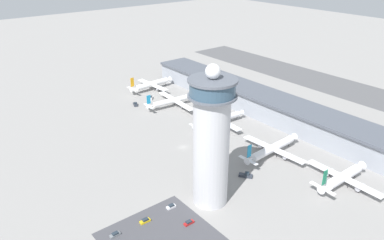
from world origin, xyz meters
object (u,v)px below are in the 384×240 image
Objects in this scene: airplane_gate_delta at (273,148)px; service_truck_fuel at (135,104)px; airplane_gate_echo at (343,177)px; car_black_suv at (189,223)px; car_silver_sedan at (115,235)px; airplane_gate_bravo at (175,100)px; service_truck_baggage at (246,175)px; service_truck_catering at (151,98)px; airplane_gate_alpha at (152,84)px; car_navy_sedan at (145,221)px; control_tower at (211,140)px; airplane_gate_charlie at (219,120)px; car_white_wagon at (171,207)px.

airplane_gate_delta is 108.50m from service_truck_fuel.
airplane_gate_delta is 38.85m from airplane_gate_echo.
car_silver_sedan is at bearing -114.78° from car_black_suv.
airplane_gate_bravo is 97.44m from service_truck_baggage.
service_truck_baggage is at bearing -9.70° from service_truck_catering.
airplane_gate_delta is at bearing -2.30° from airplane_gate_alpha.
service_truck_catering is 136.54m from car_navy_sedan.
airplane_gate_charlie is (-53.96, 54.45, -25.89)m from control_tower.
airplane_gate_echo is 5.69× the size of service_truck_baggage.
service_truck_baggage is (112.21, -4.50, 0.01)m from service_truck_fuel.
service_truck_catering is 1.31× the size of car_black_suv.
car_navy_sedan is (48.64, -84.59, -3.54)m from airplane_gate_charlie.
airplane_gate_echo reaches higher than airplane_gate_alpha.
car_white_wagon is at bearing -28.86° from service_truck_catering.
service_truck_fuel is 0.95× the size of service_truck_baggage.
service_truck_catering is at bearing 159.02° from control_tower.
car_white_wagon is at bearing -29.70° from airplane_gate_alpha.
airplane_gate_echo is (164.64, -0.75, -0.34)m from airplane_gate_alpha.
service_truck_fuel reaches higher than car_silver_sedan.
car_black_suv is at bearing -107.51° from airplane_gate_echo.
airplane_gate_delta is 9.25× the size of car_navy_sedan.
service_truck_fuel is at bearing 158.84° from car_black_suv.
service_truck_fuel is 1.48× the size of car_silver_sedan.
airplane_gate_echo is at bearing 42.93° from service_truck_baggage.
service_truck_fuel is 130.65m from car_black_suv.
car_white_wagon is at bearing -36.82° from airplane_gate_bravo.
airplane_gate_echo is (126.62, 4.76, -0.16)m from airplane_gate_bravo.
control_tower is 1.64× the size of airplane_gate_alpha.
car_black_suv is 12.87m from car_white_wagon.
car_black_suv is at bearing -21.16° from service_truck_fuel.
service_truck_catering is 15.75m from service_truck_fuel.
car_navy_sedan is (113.61, -75.74, -0.33)m from service_truck_catering.
service_truck_fuel is (-115.25, 30.28, -29.17)m from control_tower.
airplane_gate_echo is at bearing 10.14° from service_truck_fuel.
car_silver_sedan is at bearing -91.65° from car_navy_sedan.
airplane_gate_delta is 6.41× the size of service_truck_fuel.
airplane_gate_alpha is 0.92× the size of airplane_gate_delta.
car_black_suv is (11.91, 13.27, -0.06)m from car_navy_sedan.
car_silver_sedan is at bearing -109.52° from airplane_gate_echo.
control_tower is 42.46m from car_navy_sedan.
service_truck_catering is at bearing 170.30° from service_truck_baggage.
airplane_gate_echo is 81.14m from car_white_wagon.
airplane_gate_bravo is 1.12× the size of airplane_gate_echo.
control_tower is 9.66× the size of service_truck_fuel.
car_navy_sedan is (109.93, -60.42, -0.26)m from service_truck_fuel.
car_navy_sedan is 13.69m from car_white_wagon.
airplane_gate_alpha is at bearing 177.70° from airplane_gate_delta.
control_tower is 34.32m from car_white_wagon.
car_silver_sedan is at bearing -92.20° from service_truck_baggage.
car_silver_sedan is (-12.30, -26.64, 0.01)m from car_black_suv.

